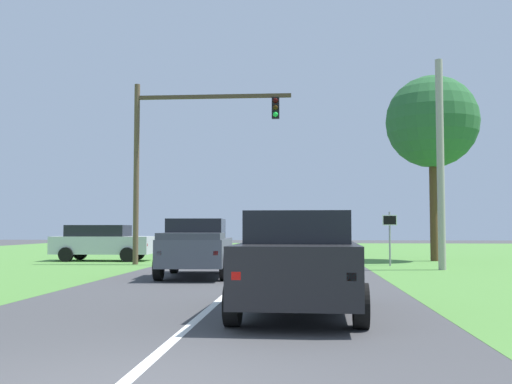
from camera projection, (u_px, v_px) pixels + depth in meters
name	position (u px, v px, depth m)	size (l,w,h in m)	color
ground_plane	(238.00, 284.00, 17.11)	(120.00, 120.00, 0.00)	#424244
lane_centre_stripe	(122.00, 384.00, 6.16)	(0.16, 40.78, 0.01)	white
red_suv_near	(300.00, 260.00, 11.30)	(2.40, 5.00, 1.88)	black
pickup_truck_lead	(197.00, 247.00, 19.68)	(2.42, 4.93, 1.87)	#4C515B
traffic_light	(175.00, 146.00, 26.39)	(6.87, 0.40, 7.88)	brown
keep_moving_sign	(390.00, 231.00, 25.33)	(0.60, 0.09, 2.25)	gray
oak_tree_right	(432.00, 122.00, 29.25)	(4.42, 4.42, 8.90)	#4C351E
crossing_suv_far	(102.00, 242.00, 29.10)	(4.71, 2.16, 1.71)	silver
utility_pole_right	(440.00, 164.00, 23.05)	(0.28, 0.28, 8.03)	#9E998E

